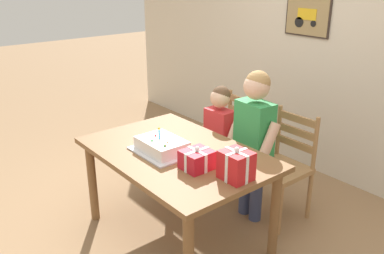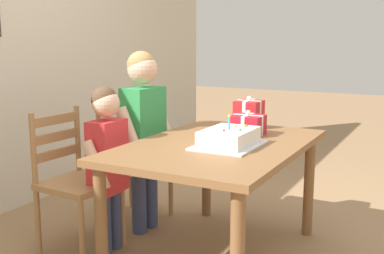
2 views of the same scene
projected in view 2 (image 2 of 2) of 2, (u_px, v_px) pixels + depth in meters
The scene contains 8 objects.
dining_table at pixel (218, 158), 2.88m from camera, with size 1.44×0.96×0.74m.
birthday_cake at pixel (229, 138), 2.77m from camera, with size 0.44×0.34×0.19m.
gift_box_red_large at pixel (248, 125), 3.10m from camera, with size 0.19×0.20×0.17m.
gift_box_beside_cake at pixel (249, 114), 3.37m from camera, with size 0.20×0.18×0.23m.
chair_left at pixel (75, 180), 3.05m from camera, with size 0.44×0.44×0.92m.
chair_right at pixel (131, 159), 3.59m from camera, with size 0.42×0.42×0.92m.
child_older at pixel (144, 124), 3.31m from camera, with size 0.48×0.28×1.29m.
child_younger at pixel (108, 153), 2.98m from camera, with size 0.39×0.23×1.08m.
Camera 2 is at (-2.54, -1.18, 1.36)m, focal length 44.34 mm.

